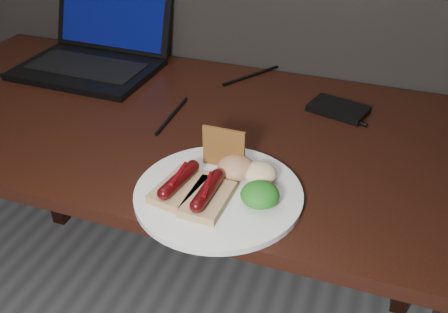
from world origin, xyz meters
The scene contains 11 objects.
desk centered at (0.00, 1.38, 0.66)m, with size 1.40×0.70×0.75m.
laptop centered at (-0.31, 1.60, 0.80)m, with size 0.38×0.35×0.25m.
hard_drive centered at (0.38, 1.55, 0.76)m, with size 0.13×0.08×0.02m, color black.
desk_cables centered at (-0.02, 1.52, 0.75)m, with size 1.02×0.48×0.01m.
plate centered at (0.22, 1.14, 0.76)m, with size 0.31×0.31×0.01m, color white.
bread_sausage_left centered at (0.16, 1.12, 0.78)m, with size 0.09×0.12×0.04m.
bread_sausage_center centered at (0.22, 1.10, 0.78)m, with size 0.07×0.12×0.04m.
crispbread centered at (0.21, 1.22, 0.80)m, with size 0.09×0.01×0.09m, color #976029.
salad_greens centered at (0.31, 1.13, 0.78)m, with size 0.07×0.07×0.04m, color #1C5511.
salsa_mound centered at (0.24, 1.20, 0.78)m, with size 0.07×0.07×0.04m, color #A42C10.
coleslaw_mound centered at (0.29, 1.20, 0.78)m, with size 0.06×0.06×0.04m, color white.
Camera 1 is at (0.48, 0.46, 1.32)m, focal length 40.00 mm.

